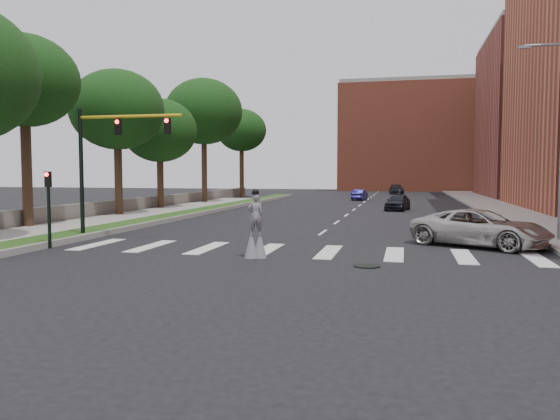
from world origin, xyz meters
name	(u,v)px	position (x,y,z in m)	size (l,w,h in m)	color
ground_plane	(292,255)	(0.00, 0.00, 0.00)	(160.00, 160.00, 0.00)	black
grass_median	(201,211)	(-11.50, 20.00, 0.12)	(2.00, 60.00, 0.25)	#1F4313
median_curb	(214,211)	(-10.45, 20.00, 0.14)	(0.20, 60.00, 0.28)	gray
sidewalk_left	(97,222)	(-14.50, 10.00, 0.09)	(4.00, 60.00, 0.18)	gray
sidewalk_right	(513,212)	(12.50, 25.00, 0.09)	(5.00, 90.00, 0.18)	gray
stone_wall	(149,203)	(-17.00, 22.00, 0.55)	(0.50, 56.00, 1.10)	#5F5951
manhole	(367,266)	(3.00, -2.00, 0.02)	(0.90, 0.90, 0.04)	black
building_far	(552,117)	(22.00, 54.00, 10.00)	(16.00, 22.00, 20.00)	brown
building_backdrop	(417,139)	(6.00, 78.00, 9.00)	(26.00, 14.00, 18.00)	#B8563A
streetlight	(560,134)	(10.90, 6.00, 4.90)	(2.05, 0.20, 9.00)	slate
traffic_signal	(104,152)	(-9.78, 3.00, 4.15)	(5.30, 0.23, 6.20)	black
secondary_signal	(49,202)	(-10.30, -0.50, 1.95)	(0.25, 0.21, 3.23)	black
stilt_performer	(255,232)	(-1.18, -1.03, 0.96)	(0.82, 0.63, 2.58)	#342215
suv_crossing	(481,228)	(7.42, 4.11, 0.80)	(2.65, 5.76, 1.60)	#BAB7B0
car_near	(398,202)	(3.63, 26.01, 0.70)	(1.64, 4.08, 1.39)	black
car_mid	(360,195)	(-0.82, 41.77, 0.60)	(1.28, 3.67, 1.21)	navy
car_far	(396,189)	(2.97, 60.57, 0.68)	(1.92, 4.72, 1.37)	black
tree_1	(24,82)	(-16.41, 6.07, 8.19)	(6.00, 6.00, 10.80)	#342215
tree_2	(117,110)	(-15.84, 15.03, 7.59)	(6.67, 6.67, 10.46)	#342215
tree_3	(160,131)	(-16.14, 22.53, 6.68)	(6.31, 6.31, 9.39)	#342215
tree_4	(204,112)	(-15.72, 31.88, 9.26)	(7.79, 7.79, 12.60)	#342215
tree_5	(242,131)	(-15.90, 45.46, 8.37)	(6.22, 6.22, 11.06)	#342215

